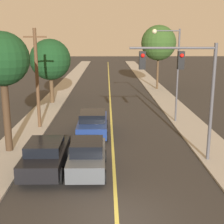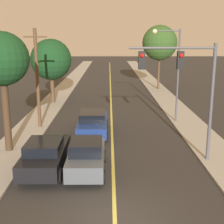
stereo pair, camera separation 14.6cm
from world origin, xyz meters
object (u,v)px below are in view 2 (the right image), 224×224
(car_near_lane_second, at_px, (93,123))
(streetlamp_right, at_px, (172,63))
(tree_left_far, at_px, (51,60))
(car_outer_lane_front, at_px, (45,155))
(utility_pole_left, at_px, (37,77))
(tree_left_near, at_px, (2,60))
(tree_right_near, at_px, (160,43))
(traffic_signal_mast, at_px, (186,79))
(car_near_lane_front, at_px, (87,156))

(car_near_lane_second, distance_m, streetlamp_right, 7.66)
(car_near_lane_second, distance_m, tree_left_far, 11.83)
(car_outer_lane_front, bearing_deg, utility_pole_left, 104.14)
(tree_left_near, xyz_separation_m, tree_right_near, (12.16, 22.01, 0.51))
(tree_left_far, bearing_deg, utility_pole_left, -86.31)
(car_outer_lane_front, xyz_separation_m, streetlamp_right, (7.97, 9.12, 3.83))
(traffic_signal_mast, bearing_deg, streetlamp_right, 83.96)
(tree_left_near, bearing_deg, tree_right_near, 61.07)
(car_near_lane_front, relative_size, utility_pole_left, 0.59)
(utility_pole_left, distance_m, tree_right_near, 20.67)
(car_near_lane_front, relative_size, car_outer_lane_front, 0.92)
(utility_pole_left, relative_size, tree_left_near, 1.04)
(car_outer_lane_front, relative_size, tree_left_far, 0.71)
(utility_pole_left, distance_m, tree_left_near, 5.19)
(streetlamp_right, xyz_separation_m, tree_right_near, (1.52, 15.62, 1.17))
(car_outer_lane_front, height_order, streetlamp_right, streetlamp_right)
(tree_left_far, relative_size, tree_right_near, 0.80)
(car_outer_lane_front, height_order, tree_left_near, tree_left_near)
(traffic_signal_mast, bearing_deg, tree_right_near, 84.28)
(car_near_lane_front, xyz_separation_m, car_outer_lane_front, (-2.08, 0.12, 0.01))
(car_outer_lane_front, distance_m, utility_pole_left, 8.41)
(streetlamp_right, bearing_deg, utility_pole_left, -171.43)
(car_near_lane_front, xyz_separation_m, car_near_lane_second, (0.00, 6.22, -0.02))
(car_near_lane_front, bearing_deg, utility_pole_left, 117.29)
(tree_left_far, bearing_deg, traffic_signal_mast, -57.72)
(traffic_signal_mast, relative_size, tree_left_far, 0.98)
(streetlamp_right, relative_size, tree_left_near, 1.04)
(utility_pole_left, xyz_separation_m, tree_left_near, (-0.76, -4.90, 1.53))
(car_near_lane_second, bearing_deg, tree_right_near, 68.33)
(car_near_lane_second, distance_m, utility_pole_left, 5.22)
(tree_left_near, distance_m, tree_right_near, 25.15)
(streetlamp_right, bearing_deg, tree_left_far, 145.11)
(car_near_lane_front, relative_size, tree_right_near, 0.52)
(car_outer_lane_front, xyz_separation_m, tree_right_near, (9.48, 24.74, 5.00))
(tree_left_near, relative_size, tree_left_far, 1.08)
(car_outer_lane_front, relative_size, streetlamp_right, 0.64)
(tree_left_near, bearing_deg, car_near_lane_second, 35.28)
(tree_left_near, height_order, tree_left_far, tree_left_near)
(tree_left_near, bearing_deg, utility_pole_left, 81.23)
(utility_pole_left, distance_m, tree_left_far, 8.82)
(streetlamp_right, bearing_deg, traffic_signal_mast, -96.04)
(utility_pole_left, bearing_deg, traffic_signal_mast, -35.45)
(car_outer_lane_front, relative_size, tree_left_near, 0.66)
(car_near_lane_second, xyz_separation_m, tree_left_near, (-4.76, -3.37, 4.52))
(car_near_lane_front, xyz_separation_m, tree_left_far, (-4.57, 16.53, 3.56))
(car_near_lane_front, distance_m, car_near_lane_second, 6.22)
(tree_right_near, bearing_deg, tree_left_near, -118.93)
(tree_right_near, bearing_deg, car_near_lane_front, -106.59)
(car_outer_lane_front, height_order, traffic_signal_mast, traffic_signal_mast)
(traffic_signal_mast, height_order, tree_right_near, tree_right_near)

